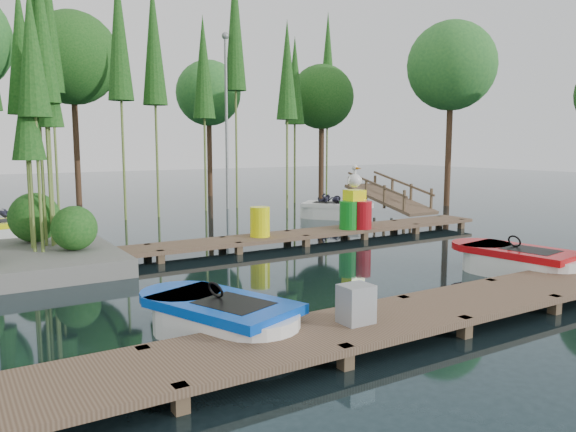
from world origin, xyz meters
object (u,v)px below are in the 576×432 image
yellow_barrel (260,222)px  drum_cluster (356,210)px  boat_red (518,263)px  utility_cabinet (356,304)px  boat_yellow_far (13,230)px  boat_blue (221,321)px

yellow_barrel → drum_cluster: bearing=-2.7°
yellow_barrel → boat_red: bearing=-61.4°
utility_cabinet → yellow_barrel: bearing=71.4°
yellow_barrel → drum_cluster: (3.12, -0.15, 0.15)m
boat_yellow_far → boat_red: bearing=-48.6°
boat_blue → yellow_barrel: size_ratio=3.73×
boat_yellow_far → utility_cabinet: size_ratio=5.81×
boat_red → drum_cluster: bearing=80.5°
drum_cluster → yellow_barrel: bearing=177.3°
boat_red → utility_cabinet: (-5.43, -1.37, 0.30)m
drum_cluster → boat_red: bearing=-90.5°
boat_red → yellow_barrel: bearing=109.6°
boat_red → boat_yellow_far: 13.33m
boat_yellow_far → utility_cabinet: (3.11, -11.62, 0.27)m
yellow_barrel → drum_cluster: size_ratio=0.43×
boat_red → boat_yellow_far: (-8.53, 10.24, 0.03)m
utility_cabinet → yellow_barrel: (2.36, 7.00, 0.13)m
boat_red → boat_yellow_far: size_ratio=0.94×
boat_yellow_far → drum_cluster: bearing=-27.5°
boat_blue → boat_yellow_far: size_ratio=0.95×
boat_blue → boat_red: bearing=-18.9°
boat_blue → utility_cabinet: size_ratio=5.50×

